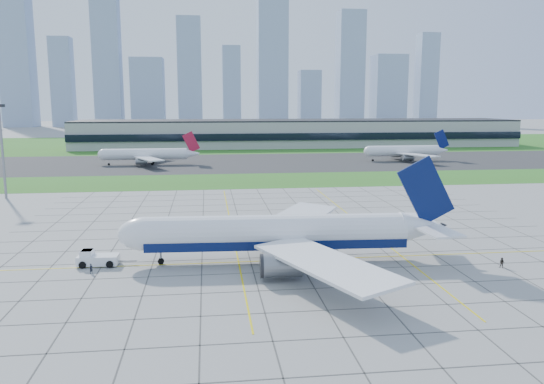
# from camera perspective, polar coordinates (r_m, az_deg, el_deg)

# --- Properties ---
(ground) EXTENTS (1400.00, 1400.00, 0.00)m
(ground) POSITION_cam_1_polar(r_m,az_deg,el_deg) (91.49, 2.60, -6.94)
(ground) COLOR #989893
(ground) RESTS_ON ground
(grass_median) EXTENTS (700.00, 35.00, 0.04)m
(grass_median) POSITION_cam_1_polar(r_m,az_deg,el_deg) (178.97, -2.20, 1.24)
(grass_median) COLOR #30641C
(grass_median) RESTS_ON ground
(asphalt_taxiway) EXTENTS (700.00, 75.00, 0.04)m
(asphalt_taxiway) POSITION_cam_1_polar(r_m,az_deg,el_deg) (233.37, -3.34, 3.20)
(asphalt_taxiway) COLOR #383838
(asphalt_taxiway) RESTS_ON ground
(grass_far) EXTENTS (700.00, 145.00, 0.04)m
(grass_far) POSITION_cam_1_polar(r_m,az_deg,el_deg) (342.76, -4.54, 5.23)
(grass_far) COLOR #30641C
(grass_far) RESTS_ON ground
(apron_markings) EXTENTS (120.00, 130.00, 0.03)m
(apron_markings) POSITION_cam_1_polar(r_m,az_deg,el_deg) (102.09, 1.80, -5.16)
(apron_markings) COLOR #474744
(apron_markings) RESTS_ON ground
(terminal) EXTENTS (260.00, 43.00, 15.80)m
(terminal) POSITION_cam_1_polar(r_m,az_deg,el_deg) (321.54, 2.83, 6.36)
(terminal) COLOR #B7B7B2
(terminal) RESTS_ON ground
(light_mast) EXTENTS (2.50, 2.50, 25.60)m
(light_mast) POSITION_cam_1_polar(r_m,az_deg,el_deg) (161.50, -27.10, 5.06)
(light_mast) COLOR gray
(light_mast) RESTS_ON ground
(city_skyline) EXTENTS (523.00, 32.40, 160.00)m
(city_skyline) POSITION_cam_1_polar(r_m,az_deg,el_deg) (607.38, -6.59, 12.67)
(city_skyline) COLOR #99ACC8
(city_skyline) RESTS_ON ground
(airliner) EXTENTS (55.52, 56.18, 17.47)m
(airliner) POSITION_cam_1_polar(r_m,az_deg,el_deg) (87.24, 0.71, -4.50)
(airliner) COLOR white
(airliner) RESTS_ON ground
(pushback_tug) EXTENTS (9.42, 3.55, 2.60)m
(pushback_tug) POSITION_cam_1_polar(r_m,az_deg,el_deg) (90.78, -18.39, -6.80)
(pushback_tug) COLOR white
(pushback_tug) RESTS_ON ground
(crew_near) EXTENTS (0.65, 0.69, 1.58)m
(crew_near) POSITION_cam_1_polar(r_m,az_deg,el_deg) (86.92, -18.88, -7.81)
(crew_near) COLOR black
(crew_near) RESTS_ON ground
(crew_far) EXTENTS (1.02, 1.04, 1.69)m
(crew_far) POSITION_cam_1_polar(r_m,az_deg,el_deg) (92.60, 23.50, -7.00)
(crew_far) COLOR black
(crew_far) RESTS_ON ground
(distant_jet_1) EXTENTS (40.08, 42.66, 14.08)m
(distant_jet_1) POSITION_cam_1_polar(r_m,az_deg,el_deg) (230.20, -13.30, 3.98)
(distant_jet_1) COLOR white
(distant_jet_1) RESTS_ON ground
(distant_jet_2) EXTENTS (37.47, 42.66, 14.08)m
(distant_jet_2) POSITION_cam_1_polar(r_m,az_deg,el_deg) (247.05, 14.08, 4.32)
(distant_jet_2) COLOR white
(distant_jet_2) RESTS_ON ground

